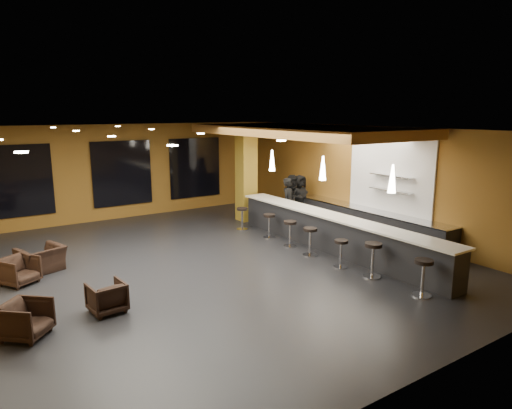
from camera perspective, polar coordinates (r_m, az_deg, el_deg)
floor at (r=12.21m, az=-6.56°, el=-7.67°), size 12.00×13.00×0.10m
ceiling at (r=11.54m, az=-6.98°, el=9.46°), size 12.00×13.00×0.10m
wall_back at (r=17.76m, az=-16.50°, el=3.96°), size 12.00×0.10×3.50m
wall_front at (r=6.79m, az=19.71°, el=-8.14°), size 12.00×0.10×3.50m
wall_right at (r=15.42m, az=13.68°, el=3.02°), size 0.10×13.00×3.50m
wood_soffit at (r=14.58m, az=5.51°, el=9.18°), size 3.60×8.00×0.28m
window_left at (r=16.96m, az=-27.71°, el=2.59°), size 2.20×0.06×2.40m
window_center at (r=17.66m, az=-16.38°, el=3.77°), size 2.20×0.06×2.40m
window_right at (r=18.77m, az=-7.62°, el=4.57°), size 2.20×0.06×2.40m
tile_backsplash at (r=14.67m, az=16.36°, el=3.44°), size 0.06×3.20×2.40m
bar_counter at (r=13.30m, az=9.57°, el=-3.66°), size 0.60×8.00×1.00m
bar_top at (r=13.17m, az=9.64°, el=-1.46°), size 0.78×8.10×0.05m
prep_counter at (r=15.05m, az=13.81°, el=-2.32°), size 0.70×6.00×0.86m
prep_top at (r=14.95m, az=13.89°, el=-0.63°), size 0.72×6.00×0.03m
wall_shelf_lower at (r=14.49m, az=16.52°, el=1.73°), size 0.30×1.50×0.03m
wall_shelf_upper at (r=14.43m, az=16.62°, el=3.49°), size 0.30×1.50×0.03m
column at (r=16.62m, az=-1.23°, el=3.95°), size 0.60×0.60×3.50m
pendant_0 at (r=11.59m, az=16.67°, el=3.11°), size 0.20×0.20×0.70m
pendant_1 at (r=13.31m, az=8.35°, el=4.51°), size 0.20×0.20×0.70m
pendant_2 at (r=15.24m, az=2.02°, el=5.51°), size 0.20×0.20×0.70m
staff_a at (r=15.77m, az=4.11°, el=0.22°), size 0.74×0.62×1.72m
staff_b at (r=15.95m, az=4.66°, el=0.50°), size 0.98×0.82×1.81m
staff_c at (r=16.80m, az=5.46°, el=0.85°), size 0.87×0.61×1.69m
armchair_a at (r=9.29m, az=-26.84°, el=-12.73°), size 1.03×1.03×0.67m
armchair_b at (r=9.77m, az=-18.15°, el=-10.95°), size 0.73×0.74×0.62m
armchair_c at (r=12.02m, az=-27.50°, el=-7.36°), size 0.98×0.99×0.66m
armchair_d at (r=12.70m, az=-25.28°, el=-6.21°), size 1.21×1.13×0.64m
bar_stool_0 at (r=10.60m, az=20.18°, el=-8.03°), size 0.42×0.42×0.83m
bar_stool_1 at (r=11.41m, az=14.41°, el=-6.19°), size 0.43×0.43×0.86m
bar_stool_2 at (r=11.96m, az=10.58°, el=-5.60°), size 0.37×0.37×0.73m
bar_stool_3 at (r=12.78m, az=6.78°, el=-4.17°), size 0.40×0.40×0.80m
bar_stool_4 at (r=13.57m, az=4.28°, el=-3.24°), size 0.39×0.39×0.78m
bar_stool_5 at (r=14.47m, az=1.66°, el=-2.29°), size 0.39×0.39×0.77m
bar_stool_6 at (r=15.44m, az=-1.74°, el=-1.41°), size 0.39×0.39×0.76m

